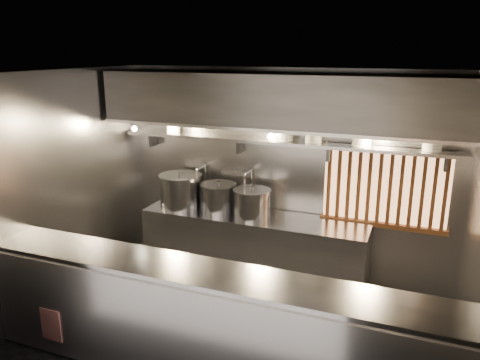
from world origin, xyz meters
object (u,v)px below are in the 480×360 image
Objects in this scene: pendant_bulb at (271,137)px; stock_pot_left at (219,197)px; heat_lamp at (133,124)px; stock_pot_mid at (181,191)px; stock_pot_right at (252,203)px.

pendant_bulb reaches higher than stock_pot_left.
heat_lamp is 1.83m from pendant_bulb.
heat_lamp is at bearing -152.82° from stock_pot_mid.
stock_pot_left is 0.56m from stock_pot_mid.
stock_pot_left reaches higher than stock_pot_right.
stock_pot_mid reaches higher than stock_pot_left.
pendant_bulb is 1.13m from stock_pot_left.
stock_pot_right is (0.51, -0.07, -0.00)m from stock_pot_left.
stock_pot_mid is at bearing 27.18° from heat_lamp.
pendant_bulb is at bearing 3.52° from stock_pot_mid.
heat_lamp is 0.66× the size of stock_pot_left.
stock_pot_left is (1.08, 0.30, -0.98)m from heat_lamp.
heat_lamp reaches higher than stock_pot_left.
stock_pot_right is at bearing -2.01° from stock_pot_mid.
stock_pot_left is at bearing 3.15° from stock_pot_mid.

